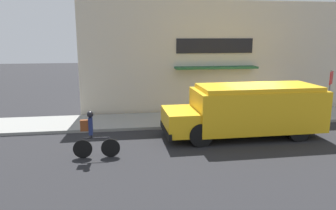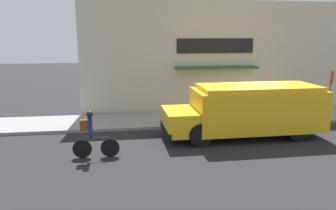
{
  "view_description": "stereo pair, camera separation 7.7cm",
  "coord_description": "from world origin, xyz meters",
  "px_view_note": "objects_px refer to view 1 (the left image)",
  "views": [
    {
      "loc": [
        -5.77,
        -13.25,
        3.94
      ],
      "look_at": [
        -3.83,
        -0.2,
        1.1
      ],
      "focal_mm": 35.0,
      "sensor_mm": 36.0,
      "label": 1
    },
    {
      "loc": [
        -5.7,
        -13.26,
        3.94
      ],
      "look_at": [
        -3.83,
        -0.2,
        1.1
      ],
      "focal_mm": 35.0,
      "sensor_mm": 36.0,
      "label": 2
    }
  ],
  "objects_px": {
    "cyclist": "(92,135)",
    "stop_sign_post": "(330,86)",
    "school_bus": "(249,109)",
    "trash_bin": "(256,106)"
  },
  "relations": [
    {
      "from": "cyclist",
      "to": "stop_sign_post",
      "type": "distance_m",
      "value": 11.16
    },
    {
      "from": "school_bus",
      "to": "stop_sign_post",
      "type": "relative_size",
      "value": 2.8
    },
    {
      "from": "cyclist",
      "to": "school_bus",
      "type": "bearing_deg",
      "value": 16.36
    },
    {
      "from": "school_bus",
      "to": "stop_sign_post",
      "type": "height_order",
      "value": "stop_sign_post"
    },
    {
      "from": "stop_sign_post",
      "to": "school_bus",
      "type": "bearing_deg",
      "value": -158.05
    },
    {
      "from": "stop_sign_post",
      "to": "trash_bin",
      "type": "distance_m",
      "value": 3.46
    },
    {
      "from": "cyclist",
      "to": "trash_bin",
      "type": "xyz_separation_m",
      "value": [
        7.47,
        4.4,
        -0.23
      ]
    },
    {
      "from": "cyclist",
      "to": "stop_sign_post",
      "type": "xyz_separation_m",
      "value": [
        10.6,
        3.39,
        0.83
      ]
    },
    {
      "from": "school_bus",
      "to": "trash_bin",
      "type": "distance_m",
      "value": 3.35
    },
    {
      "from": "school_bus",
      "to": "cyclist",
      "type": "height_order",
      "value": "school_bus"
    }
  ]
}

